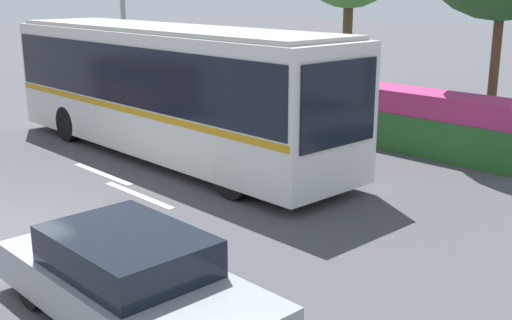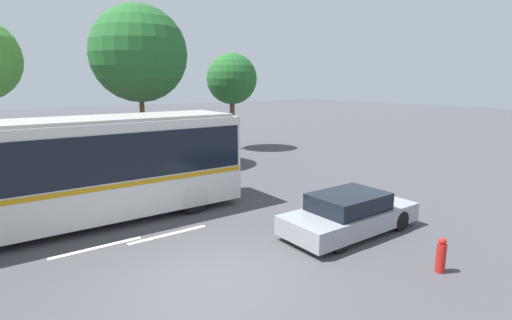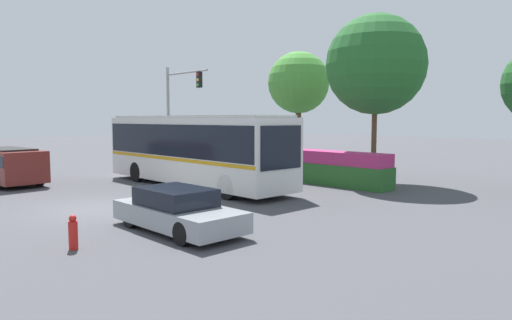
{
  "view_description": "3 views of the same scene",
  "coord_description": "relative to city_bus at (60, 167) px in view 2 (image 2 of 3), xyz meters",
  "views": [
    {
      "loc": [
        11.36,
        -3.86,
        4.25
      ],
      "look_at": [
        3.35,
        3.76,
        1.26
      ],
      "focal_mm": 44.77,
      "sensor_mm": 36.0,
      "label": 1
    },
    {
      "loc": [
        -3.89,
        -6.97,
        4.4
      ],
      "look_at": [
        3.44,
        3.08,
        1.89
      ],
      "focal_mm": 27.09,
      "sensor_mm": 36.0,
      "label": 2
    },
    {
      "loc": [
        15.6,
        -7.11,
        3.18
      ],
      "look_at": [
        3.61,
        4.39,
        1.69
      ],
      "focal_mm": 32.29,
      "sensor_mm": 36.0,
      "label": 3
    }
  ],
  "objects": [
    {
      "name": "flowering_hedge",
      "position": [
        4.08,
        5.17,
        -1.09
      ],
      "size": [
        6.27,
        1.28,
        1.62
      ],
      "color": "#286028",
      "rests_on": "ground"
    },
    {
      "name": "lane_stripe_near",
      "position": [
        0.37,
        -2.21,
        -1.89
      ],
      "size": [
        2.4,
        0.16,
        0.01
      ],
      "primitive_type": "cube",
      "color": "silver",
      "rests_on": "ground"
    },
    {
      "name": "lane_stripe_mid",
      "position": [
        2.31,
        -2.49,
        -1.89
      ],
      "size": [
        2.4,
        0.16,
        0.01
      ],
      "primitive_type": "cube",
      "color": "silver",
      "rests_on": "ground"
    },
    {
      "name": "ground_plane",
      "position": [
        1.98,
        -5.68,
        -1.89
      ],
      "size": [
        140.0,
        140.0,
        0.0
      ],
      "primitive_type": "plane",
      "color": "#444449"
    },
    {
      "name": "city_bus",
      "position": [
        0.0,
        0.0,
        0.0
      ],
      "size": [
        11.43,
        2.69,
        3.33
      ],
      "rotation": [
        0.0,
        0.0,
        -0.01
      ],
      "color": "silver",
      "rests_on": "ground"
    },
    {
      "name": "fire_hydrant",
      "position": [
        6.57,
        -8.4,
        -1.48
      ],
      "size": [
        0.22,
        0.22,
        0.86
      ],
      "color": "red",
      "rests_on": "ground"
    },
    {
      "name": "street_tree_right",
      "position": [
        12.0,
        9.1,
        2.71
      ],
      "size": [
        3.3,
        3.3,
        6.28
      ],
      "color": "brown",
      "rests_on": "ground"
    },
    {
      "name": "street_tree_centre",
      "position": [
        5.2,
        7.17,
        3.92
      ],
      "size": [
        4.87,
        4.87,
        8.25
      ],
      "color": "brown",
      "rests_on": "ground"
    },
    {
      "name": "sedan_foreground",
      "position": [
        6.75,
        -5.5,
        -1.31
      ],
      "size": [
        4.36,
        1.78,
        1.22
      ],
      "rotation": [
        0.0,
        0.0,
        -0.0
      ],
      "color": "gray",
      "rests_on": "ground"
    }
  ]
}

